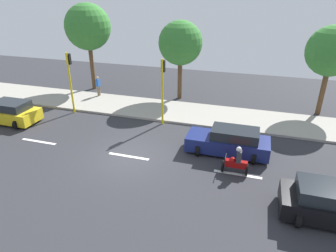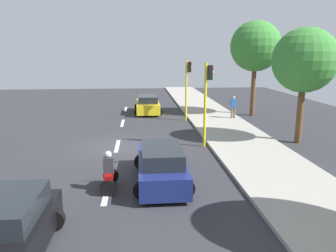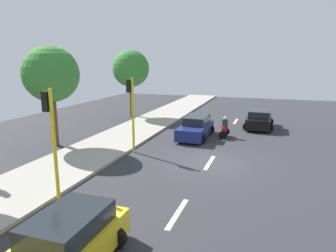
# 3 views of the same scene
# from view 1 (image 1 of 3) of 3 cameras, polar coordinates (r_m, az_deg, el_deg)

# --- Properties ---
(ground_plane) EXTENTS (40.00, 60.00, 0.10)m
(ground_plane) POSITION_cam_1_polar(r_m,az_deg,el_deg) (16.77, -7.61, -6.00)
(ground_plane) COLOR #2D2D33
(sidewalk) EXTENTS (4.00, 60.00, 0.15)m
(sidewalk) POSITION_cam_1_polar(r_m,az_deg,el_deg) (22.57, -0.40, 3.05)
(sidewalk) COLOR #9E998E
(sidewalk) RESTS_ON ground
(lane_stripe_north) EXTENTS (0.20, 2.40, 0.01)m
(lane_stripe_north) POSITION_cam_1_polar(r_m,az_deg,el_deg) (15.52, 13.31, -9.08)
(lane_stripe_north) COLOR white
(lane_stripe_north) RESTS_ON ground
(lane_stripe_mid) EXTENTS (0.20, 2.40, 0.01)m
(lane_stripe_mid) POSITION_cam_1_polar(r_m,az_deg,el_deg) (16.74, -7.62, -5.84)
(lane_stripe_mid) COLOR white
(lane_stripe_mid) RESTS_ON ground
(lane_stripe_south) EXTENTS (0.20, 2.40, 0.01)m
(lane_stripe_south) POSITION_cam_1_polar(r_m,az_deg,el_deg) (19.79, -23.70, -2.77)
(lane_stripe_south) COLOR white
(lane_stripe_south) RESTS_ON ground
(car_yellow_cab) EXTENTS (2.30, 4.29, 1.52)m
(car_yellow_cab) POSITION_cam_1_polar(r_m,az_deg,el_deg) (23.36, -28.42, 2.37)
(car_yellow_cab) COLOR yellow
(car_yellow_cab) RESTS_ON ground
(car_dark_blue) EXTENTS (2.19, 4.59, 1.52)m
(car_dark_blue) POSITION_cam_1_polar(r_m,az_deg,el_deg) (16.97, 11.74, -2.97)
(car_dark_blue) COLOR navy
(car_dark_blue) RESTS_ON ground
(car_black) EXTENTS (2.30, 4.09, 1.52)m
(car_black) POSITION_cam_1_polar(r_m,az_deg,el_deg) (13.86, 29.15, -13.08)
(car_black) COLOR black
(car_black) RESTS_ON ground
(motorcycle) EXTENTS (0.60, 1.30, 1.53)m
(motorcycle) POSITION_cam_1_polar(r_m,az_deg,el_deg) (15.26, 13.02, -6.84)
(motorcycle) COLOR black
(motorcycle) RESTS_ON ground
(pedestrian_near_signal) EXTENTS (0.40, 0.24, 1.69)m
(pedestrian_near_signal) POSITION_cam_1_polar(r_m,az_deg,el_deg) (25.94, -13.35, 7.65)
(pedestrian_near_signal) COLOR #72604C
(pedestrian_near_signal) RESTS_ON sidewalk
(traffic_light_corner) EXTENTS (0.49, 0.24, 4.50)m
(traffic_light_corner) POSITION_cam_1_polar(r_m,az_deg,el_deg) (22.66, -18.45, 9.48)
(traffic_light_corner) COLOR yellow
(traffic_light_corner) RESTS_ON ground
(traffic_light_midblock) EXTENTS (0.49, 0.24, 4.50)m
(traffic_light_midblock) POSITION_cam_1_polar(r_m,az_deg,el_deg) (19.55, -1.04, 8.40)
(traffic_light_midblock) COLOR yellow
(traffic_light_midblock) RESTS_ON ground
(street_tree_south) EXTENTS (3.48, 3.48, 6.40)m
(street_tree_south) POSITION_cam_1_polar(r_m,az_deg,el_deg) (23.62, 29.12, 12.49)
(street_tree_south) COLOR brown
(street_tree_south) RESTS_ON ground
(street_tree_center) EXTENTS (3.95, 3.95, 7.51)m
(street_tree_center) POSITION_cam_1_polar(r_m,az_deg,el_deg) (27.63, -15.25, 17.96)
(street_tree_center) COLOR brown
(street_tree_center) RESTS_ON ground
(street_tree_north) EXTENTS (3.50, 3.50, 6.37)m
(street_tree_north) POSITION_cam_1_polar(r_m,az_deg,el_deg) (24.25, 2.42, 15.69)
(street_tree_north) COLOR brown
(street_tree_north) RESTS_ON ground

